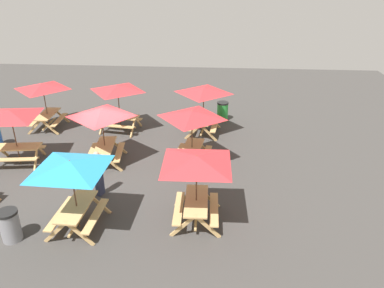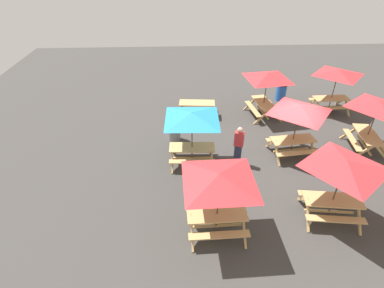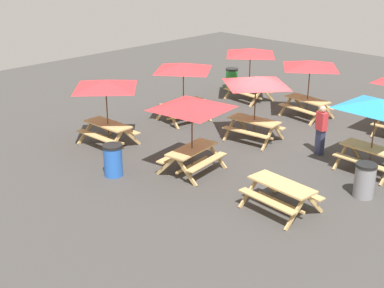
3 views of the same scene
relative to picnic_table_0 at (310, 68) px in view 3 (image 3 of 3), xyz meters
The scene contains 13 objects.
ground_plane 3.95m from the picnic_table_0, 95.60° to the left, with size 33.22×33.22×0.00m, color #3D3A38.
picnic_table_0 is the anchor object (origin of this frame).
picnic_table_1 5.33m from the picnic_table_0, 143.87° to the left, with size 2.83×2.83×2.34m.
picnic_table_2 7.00m from the picnic_table_0, 93.75° to the left, with size 2.80×2.80×2.34m.
picnic_table_3 3.19m from the picnic_table_0, ahead, with size 2.18×2.18×2.34m.
picnic_table_5 8.24m from the picnic_table_0, 118.43° to the left, with size 1.91×1.66×0.81m.
picnic_table_6 4.91m from the picnic_table_0, 49.45° to the left, with size 2.27×2.27×2.34m.
picnic_table_7 3.51m from the picnic_table_0, 91.70° to the left, with size 2.22×2.22×2.34m.
picnic_table_8 8.03m from the picnic_table_0, 66.38° to the left, with size 2.08×2.08×2.34m.
trash_bin_blue 9.03m from the picnic_table_0, 83.36° to the left, with size 0.59×0.59×0.98m.
trash_bin_green 5.32m from the picnic_table_0, 13.72° to the right, with size 0.59×0.59×0.98m.
trash_bin_gray 7.18m from the picnic_table_0, 135.83° to the left, with size 0.59×0.59×0.98m.
person_standing 4.07m from the picnic_table_0, 129.19° to the left, with size 0.41×0.33×1.67m.
Camera 3 is at (-10.62, 14.29, 6.69)m, focal length 50.00 mm.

